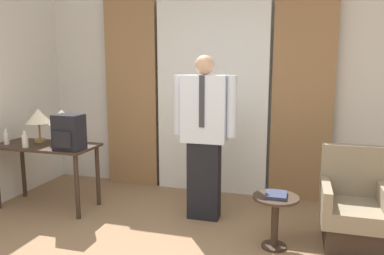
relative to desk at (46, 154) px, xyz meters
The scene contains 14 objects.
wall_back 2.24m from the desk, 35.38° to the left, with size 10.00×0.06×2.70m.
curtain_sheer_center 2.15m from the desk, 32.42° to the left, with size 1.46×0.06×2.58m.
curtain_drape_left 1.41m from the desk, 61.63° to the left, with size 0.73×0.06×2.58m.
curtain_drape_right 3.14m from the desk, 20.97° to the left, with size 0.73×0.06×2.58m.
desk is the anchor object (origin of this frame).
table_lamp_left 0.47m from the desk, 145.62° to the left, with size 0.30×0.30×0.41m.
table_lamp_right 0.47m from the desk, 34.38° to the left, with size 0.30×0.30×0.41m.
bottle_near_edge 0.30m from the desk, 123.32° to the right, with size 0.07×0.07×0.19m.
bottle_by_lamp 0.50m from the desk, 166.27° to the right, with size 0.06×0.06×0.19m.
backpack 0.54m from the desk, 18.54° to the right, with size 0.30×0.26×0.39m.
person 1.90m from the desk, ahead, with size 0.69×0.23×1.79m.
armchair 3.38m from the desk, ahead, with size 0.59×0.65×0.92m.
side_table 2.70m from the desk, ahead, with size 0.42×0.42×0.50m.
book 2.69m from the desk, ahead, with size 0.19×0.22×0.03m.
Camera 1 is at (1.11, -1.99, 1.69)m, focal length 35.00 mm.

